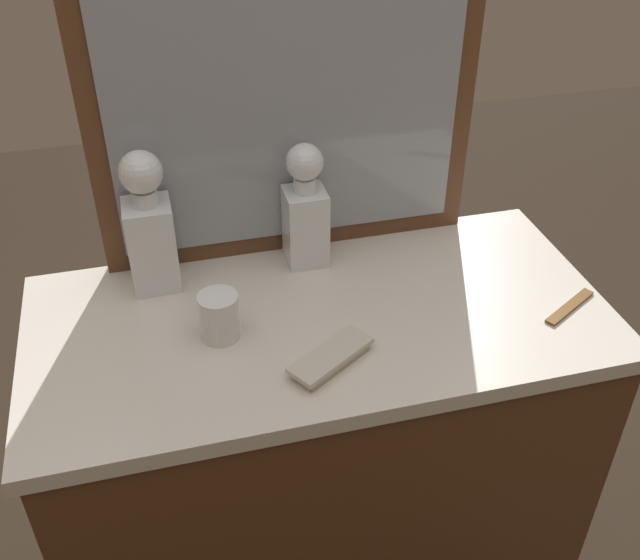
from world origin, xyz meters
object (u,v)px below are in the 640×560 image
silver_brush_left (331,358)px  crystal_decanter_far_right (150,234)px  crystal_decanter_center (305,216)px  crystal_tumbler_far_right (219,318)px  tortoiseshell_comb (570,307)px

silver_brush_left → crystal_decanter_far_right: bearing=130.7°
crystal_decanter_far_right → silver_brush_left: 0.43m
crystal_decanter_center → crystal_decanter_far_right: bearing=-178.4°
crystal_tumbler_far_right → silver_brush_left: crystal_tumbler_far_right is taller
crystal_decanter_far_right → tortoiseshell_comb: size_ratio=2.14×
crystal_tumbler_far_right → tortoiseshell_comb: 0.66m
silver_brush_left → crystal_decanter_center: bearing=83.9°
crystal_tumbler_far_right → tortoiseshell_comb: bearing=-7.6°
crystal_decanter_center → crystal_tumbler_far_right: (-0.21, -0.20, -0.06)m
crystal_decanter_center → tortoiseshell_comb: (0.45, -0.29, -0.10)m
crystal_tumbler_far_right → silver_brush_left: (0.17, -0.12, -0.03)m
silver_brush_left → tortoiseshell_comb: silver_brush_left is taller
crystal_decanter_center → crystal_tumbler_far_right: 0.29m
crystal_decanter_far_right → crystal_decanter_center: size_ratio=1.10×
crystal_decanter_far_right → crystal_decanter_center: bearing=1.6°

